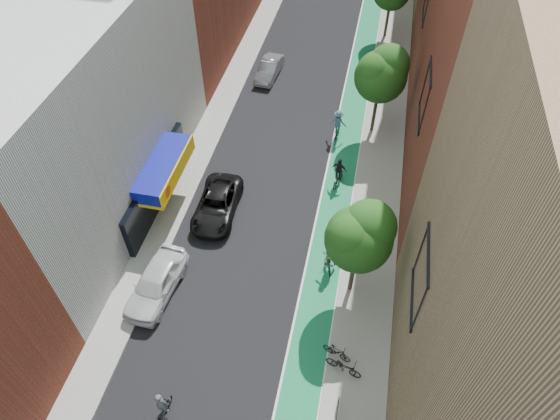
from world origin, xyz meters
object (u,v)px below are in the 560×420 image
Objects in this scene: parked_car_white at (156,283)px; cyclist_lead at (162,409)px; cyclist_lane_mid at (339,174)px; cyclist_lane_far at (338,125)px; cyclist_lane_near at (329,257)px; parked_car_black at (217,204)px; parked_car_silver at (269,69)px.

cyclist_lead is at bearing -61.09° from parked_car_white.
cyclist_lane_far reaches higher than cyclist_lane_mid.
cyclist_lane_near is at bearing 27.15° from parked_car_white.
parked_car_silver is (-0.22, 15.52, -0.03)m from parked_car_black.
parked_car_white is at bearing -88.68° from parked_car_silver.
cyclist_lead is 0.89× the size of cyclist_lane_far.
parked_car_white is at bearing -60.92° from cyclist_lead.
cyclist_lane_mid is at bearing -53.00° from parked_car_silver.
parked_car_black is 10.90m from cyclist_lane_far.
parked_car_white is 9.53m from cyclist_lane_near.
cyclist_lead is 17.58m from cyclist_lane_mid.
parked_car_white is 6.45m from parked_car_black.
cyclist_lane_mid is (6.98, 4.14, 0.07)m from parked_car_black.
cyclist_lead reaches higher than parked_car_silver.
cyclist_lane_near is 11.66m from cyclist_lane_far.
parked_car_silver is at bearing -38.46° from cyclist_lane_far.
parked_car_black is at bearing -35.26° from cyclist_lane_near.
parked_car_white is at bearing 69.79° from cyclist_lane_far.
cyclist_lane_near is 1.07× the size of cyclist_lane_mid.
cyclist_lane_mid reaches higher than parked_car_silver.
cyclist_lane_near is 6.86m from cyclist_lane_mid.
parked_car_white is at bearing 6.92° from cyclist_lane_near.
parked_car_white is 13.42m from cyclist_lane_mid.
parked_car_silver is 1.86× the size of cyclist_lane_far.
cyclist_lane_mid is at bearing -103.72° from cyclist_lead.
cyclist_lane_near reaches higher than parked_car_silver.
parked_car_black is 2.38× the size of cyclist_lane_near.
parked_car_silver is 2.08× the size of cyclist_lead.
parked_car_silver is 9.31m from cyclist_lane_far.
cyclist_lane_far is (-1.04, 11.61, 0.14)m from cyclist_lane_near.
cyclist_lane_far is (7.80, 15.16, 0.24)m from parked_car_white.
parked_car_black is 2.32× the size of cyclist_lane_far.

